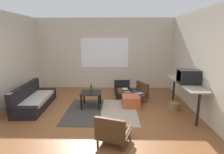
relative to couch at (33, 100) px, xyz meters
name	(u,v)px	position (x,y,z in m)	size (l,w,h in m)	color
ground_plane	(97,122)	(1.94, -0.89, -0.21)	(7.80, 7.80, 0.00)	brown
far_wall_with_window	(105,54)	(1.94, 2.17, 1.14)	(5.60, 0.13, 2.70)	beige
side_wall_right	(209,65)	(4.60, -0.59, 1.14)	(0.12, 6.60, 2.70)	beige
area_rug	(102,111)	(2.00, -0.26, -0.20)	(1.94, 1.80, 0.01)	#38332D
couch	(33,100)	(0.00, 0.00, 0.00)	(0.76, 1.79, 0.67)	black
coffee_table	(91,95)	(1.67, 0.06, 0.14)	(0.57, 0.55, 0.44)	black
armchair_by_window	(123,89)	(2.62, 1.05, 0.03)	(0.61, 0.65, 0.52)	black
armchair_striped_foreground	(113,132)	(2.33, -1.79, 0.05)	(0.72, 0.70, 0.60)	#472D19
armchair_corner	(137,93)	(3.08, 0.66, 0.04)	(0.82, 0.82, 0.57)	#472D19
ottoman_orange	(131,101)	(2.83, 0.13, -0.05)	(0.50, 0.50, 0.32)	#BC5633
console_shelf	(185,85)	(4.26, -0.14, 0.53)	(0.45, 1.89, 0.82)	#B2AD9E
crt_television	(188,77)	(4.26, -0.31, 0.80)	(0.50, 0.38, 0.37)	black
clay_vase	(181,75)	(4.26, 0.19, 0.73)	(0.22, 0.22, 0.33)	#A87047
glass_bottle	(91,89)	(1.69, -0.01, 0.35)	(0.06, 0.06, 0.29)	#194723
wicker_basket	(174,106)	(4.01, -0.10, -0.10)	(0.27, 0.27, 0.21)	olive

